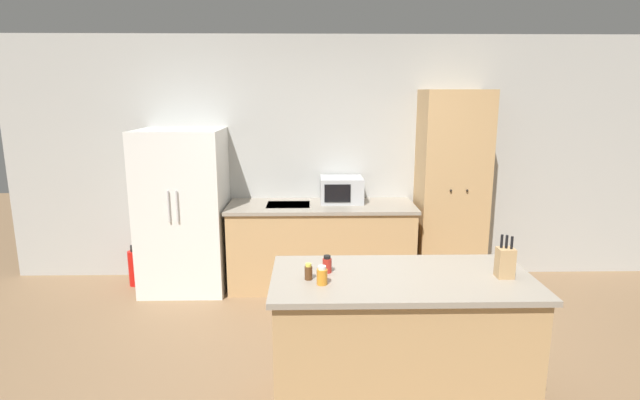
{
  "coord_description": "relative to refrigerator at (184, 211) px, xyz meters",
  "views": [
    {
      "loc": [
        -0.34,
        -3.05,
        2.02
      ],
      "look_at": [
        -0.25,
        1.4,
        1.05
      ],
      "focal_mm": 28.0,
      "sensor_mm": 36.0,
      "label": 1
    }
  ],
  "objects": [
    {
      "name": "ground_plane",
      "position": [
        1.64,
        -1.94,
        -0.83
      ],
      "size": [
        14.0,
        14.0,
        0.0
      ],
      "primitive_type": "plane",
      "color": "#846647"
    },
    {
      "name": "knife_block",
      "position": [
        2.48,
        -2.13,
        0.18
      ],
      "size": [
        0.1,
        0.09,
        0.27
      ],
      "color": "tan",
      "rests_on": "kitchen_island"
    },
    {
      "name": "back_counter",
      "position": [
        1.41,
        0.03,
        -0.39
      ],
      "size": [
        1.93,
        0.7,
        0.88
      ],
      "color": "tan",
      "rests_on": "ground_plane"
    },
    {
      "name": "pantry_cabinet",
      "position": [
        2.77,
        0.1,
        0.19
      ],
      "size": [
        0.68,
        0.55,
        2.04
      ],
      "color": "tan",
      "rests_on": "ground_plane"
    },
    {
      "name": "microwave",
      "position": [
        1.63,
        0.15,
        0.18
      ],
      "size": [
        0.44,
        0.39,
        0.26
      ],
      "color": "#B2B5B7",
      "rests_on": "back_counter"
    },
    {
      "name": "fire_extinguisher",
      "position": [
        -0.57,
        0.06,
        -0.63
      ],
      "size": [
        0.12,
        0.12,
        0.44
      ],
      "color": "red",
      "rests_on": "ground_plane"
    },
    {
      "name": "kitchen_island",
      "position": [
        1.86,
        -2.1,
        -0.37
      ],
      "size": [
        1.61,
        0.8,
        0.91
      ],
      "color": "tan",
      "rests_on": "ground_plane"
    },
    {
      "name": "spice_bottle_amber_oil",
      "position": [
        1.4,
        -2.03,
        0.13
      ],
      "size": [
        0.06,
        0.06,
        0.11
      ],
      "color": "#B2281E",
      "rests_on": "kitchen_island"
    },
    {
      "name": "refrigerator",
      "position": [
        0.0,
        0.0,
        0.0
      ],
      "size": [
        0.84,
        0.75,
        1.65
      ],
      "color": "white",
      "rests_on": "ground_plane"
    },
    {
      "name": "spice_bottle_tall_dark",
      "position": [
        1.36,
        -2.23,
        0.14
      ],
      "size": [
        0.06,
        0.06,
        0.11
      ],
      "color": "orange",
      "rests_on": "kitchen_island"
    },
    {
      "name": "spice_bottle_short_red",
      "position": [
        1.28,
        -2.15,
        0.13
      ],
      "size": [
        0.05,
        0.05,
        0.1
      ],
      "color": "#563319",
      "rests_on": "kitchen_island"
    },
    {
      "name": "wall_back",
      "position": [
        1.64,
        0.39,
        0.47
      ],
      "size": [
        7.2,
        0.06,
        2.6
      ],
      "color": "#B2B2AD",
      "rests_on": "ground_plane"
    }
  ]
}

